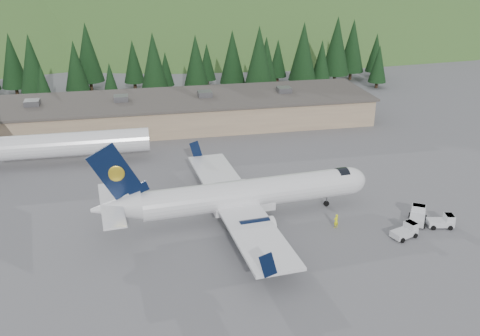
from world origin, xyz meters
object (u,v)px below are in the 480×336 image
object	(u,v)px
baggage_tug_b	(443,221)
airliner	(242,196)
terminal_building	(178,111)
ramp_worker	(336,221)
baggage_tug_c	(418,215)
baggage_tug_a	(406,231)
second_airliner	(54,145)

from	to	relation	value
baggage_tug_b	airliner	bearing A→B (deg)	175.01
terminal_building	ramp_worker	xyz separation A→B (m)	(14.29, -42.69, -1.75)
baggage_tug_b	terminal_building	distance (m)	52.35
terminal_building	baggage_tug_c	bearing A→B (deg)	-60.55
baggage_tug_a	baggage_tug_b	world-z (taller)	baggage_tug_a
airliner	terminal_building	size ratio (longest dim) A/B	0.48
airliner	terminal_building	bearing A→B (deg)	91.09
second_airliner	baggage_tug_c	distance (m)	52.08
terminal_building	baggage_tug_b	bearing A→B (deg)	-59.37
baggage_tug_c	terminal_building	size ratio (longest dim) A/B	0.05
baggage_tug_b	ramp_worker	world-z (taller)	ramp_worker
second_airliner	baggage_tug_c	xyz separation A→B (m)	(44.32, -27.23, -2.52)
second_airliner	baggage_tug_b	size ratio (longest dim) A/B	8.59
baggage_tug_c	terminal_building	world-z (taller)	terminal_building
airliner	ramp_worker	size ratio (longest dim) A/B	19.50
airliner	second_airliner	bearing A→B (deg)	132.36
second_airliner	terminal_building	distance (m)	25.55
baggage_tug_b	second_airliner	bearing A→B (deg)	160.10
airliner	baggage_tug_a	distance (m)	19.26
airliner	second_airliner	distance (m)	32.57
airliner	terminal_building	world-z (taller)	airliner
second_airliner	baggage_tug_a	world-z (taller)	second_airliner
baggage_tug_a	baggage_tug_c	size ratio (longest dim) A/B	0.90
second_airliner	terminal_building	world-z (taller)	second_airliner
airliner	baggage_tug_b	distance (m)	23.78
second_airliner	ramp_worker	distance (m)	43.45
airliner	baggage_tug_a	world-z (taller)	airliner
airliner	baggage_tug_c	bearing A→B (deg)	-19.11
second_airliner	ramp_worker	xyz separation A→B (m)	(34.21, -26.69, -2.45)
airliner	ramp_worker	bearing A→B (deg)	-29.08
baggage_tug_b	ramp_worker	bearing A→B (deg)	-178.62
second_airliner	ramp_worker	size ratio (longest dim) A/B	15.80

